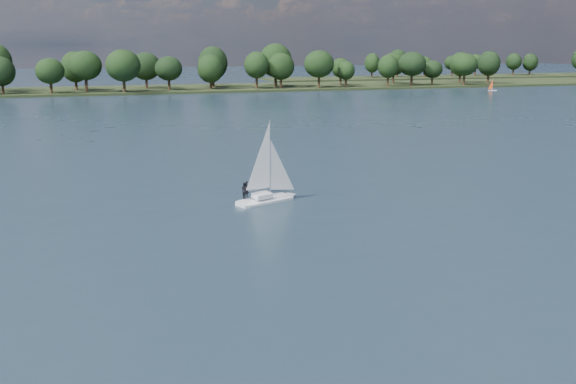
# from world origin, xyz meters

# --- Properties ---
(ground) EXTENTS (700.00, 700.00, 0.00)m
(ground) POSITION_xyz_m (0.00, 100.00, 0.00)
(ground) COLOR #233342
(ground) RESTS_ON ground
(far_shore) EXTENTS (660.00, 40.00, 1.50)m
(far_shore) POSITION_xyz_m (0.00, 212.00, 0.00)
(far_shore) COLOR black
(far_shore) RESTS_ON ground
(far_shore_back) EXTENTS (220.00, 30.00, 1.40)m
(far_shore_back) POSITION_xyz_m (160.00, 260.00, 0.00)
(far_shore_back) COLOR black
(far_shore_back) RESTS_ON ground
(sailboat) EXTENTS (6.77, 4.28, 8.65)m
(sailboat) POSITION_xyz_m (-9.64, 43.34, 2.42)
(sailboat) COLOR white
(sailboat) RESTS_ON ground
(dinghy_orange) EXTENTS (3.01, 1.98, 4.48)m
(dinghy_orange) POSITION_xyz_m (108.36, 176.34, 1.06)
(dinghy_orange) COLOR white
(dinghy_orange) RESTS_ON ground
(treeline) EXTENTS (562.88, 73.73, 18.60)m
(treeline) POSITION_xyz_m (-16.70, 208.06, 8.00)
(treeline) COLOR black
(treeline) RESTS_ON ground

